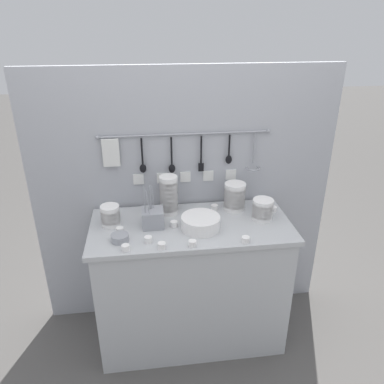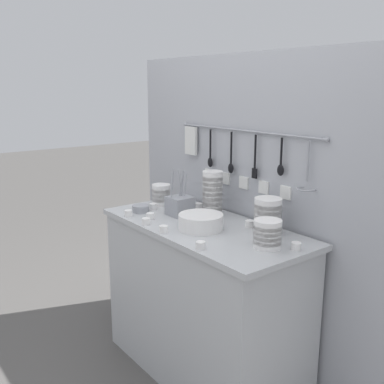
{
  "view_description": "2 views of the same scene",
  "coord_description": "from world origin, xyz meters",
  "views": [
    {
      "loc": [
        -0.26,
        -2.02,
        2.07
      ],
      "look_at": [
        0.0,
        -0.03,
        1.14
      ],
      "focal_mm": 35.0,
      "sensor_mm": 36.0,
      "label": 1
    },
    {
      "loc": [
        1.83,
        -1.48,
        1.64
      ],
      "look_at": [
        -0.06,
        -0.03,
        1.08
      ],
      "focal_mm": 42.0,
      "sensor_mm": 36.0,
      "label": 2
    }
  ],
  "objects": [
    {
      "name": "ground_plane",
      "position": [
        0.0,
        0.0,
        0.0
      ],
      "size": [
        20.0,
        20.0,
        0.0
      ],
      "primitive_type": "plane",
      "color": "#514F4C"
    },
    {
      "name": "counter",
      "position": [
        0.0,
        0.0,
        0.45
      ],
      "size": [
        1.26,
        0.58,
        0.9
      ],
      "color": "#B7BABC",
      "rests_on": "ground"
    },
    {
      "name": "back_wall",
      "position": [
        -0.0,
        0.32,
        0.92
      ],
      "size": [
        2.06,
        0.11,
        1.83
      ],
      "color": "#A8AAB2",
      "rests_on": "ground"
    },
    {
      "name": "bowl_stack_nested_right",
      "position": [
        -0.12,
        0.17,
        1.03
      ],
      "size": [
        0.12,
        0.12,
        0.26
      ],
      "color": "white",
      "rests_on": "counter"
    },
    {
      "name": "bowl_stack_short_front",
      "position": [
        -0.49,
        0.05,
        0.97
      ],
      "size": [
        0.12,
        0.12,
        0.13
      ],
      "color": "white",
      "rests_on": "counter"
    },
    {
      "name": "bowl_stack_back_corner",
      "position": [
        0.46,
        0.01,
        0.97
      ],
      "size": [
        0.13,
        0.13,
        0.14
      ],
      "color": "white",
      "rests_on": "counter"
    },
    {
      "name": "bowl_stack_tall_left",
      "position": [
        0.32,
        0.17,
        1.0
      ],
      "size": [
        0.14,
        0.14,
        0.19
      ],
      "color": "white",
      "rests_on": "counter"
    },
    {
      "name": "plate_stack",
      "position": [
        0.05,
        -0.06,
        0.94
      ],
      "size": [
        0.24,
        0.24,
        0.08
      ],
      "color": "white",
      "rests_on": "counter"
    },
    {
      "name": "steel_mixing_bowl",
      "position": [
        -0.43,
        -0.14,
        0.92
      ],
      "size": [
        0.1,
        0.1,
        0.04
      ],
      "color": "#93969E",
      "rests_on": "counter"
    },
    {
      "name": "cutlery_caddy",
      "position": [
        -0.24,
        0.01,
        0.96
      ],
      "size": [
        0.13,
        0.13,
        0.27
      ],
      "color": "#93969E",
      "rests_on": "counter"
    },
    {
      "name": "cup_front_left",
      "position": [
        -0.4,
        -0.24,
        0.92
      ],
      "size": [
        0.05,
        0.05,
        0.04
      ],
      "color": "white",
      "rests_on": "counter"
    },
    {
      "name": "cup_back_right",
      "position": [
        0.56,
        0.1,
        0.92
      ],
      "size": [
        0.05,
        0.05,
        0.04
      ],
      "color": "white",
      "rests_on": "counter"
    },
    {
      "name": "cup_front_right",
      "position": [
        -0.02,
        -0.25,
        0.92
      ],
      "size": [
        0.05,
        0.05,
        0.04
      ],
      "color": "white",
      "rests_on": "counter"
    },
    {
      "name": "cup_centre",
      "position": [
        0.18,
        0.17,
        0.92
      ],
      "size": [
        0.05,
        0.05,
        0.04
      ],
      "color": "white",
      "rests_on": "counter"
    },
    {
      "name": "cup_beside_plates",
      "position": [
        -0.44,
        -0.05,
        0.92
      ],
      "size": [
        0.05,
        0.05,
        0.04
      ],
      "color": "white",
      "rests_on": "counter"
    },
    {
      "name": "cup_edge_near",
      "position": [
        0.28,
        -0.25,
        0.92
      ],
      "size": [
        0.05,
        0.05,
        0.04
      ],
      "color": "white",
      "rests_on": "counter"
    },
    {
      "name": "cup_back_left",
      "position": [
        -0.2,
        -0.25,
        0.92
      ],
      "size": [
        0.05,
        0.05,
        0.04
      ],
      "color": "white",
      "rests_on": "counter"
    },
    {
      "name": "cup_edge_far",
      "position": [
        -0.27,
        -0.17,
        0.92
      ],
      "size": [
        0.05,
        0.05,
        0.04
      ],
      "color": "white",
      "rests_on": "counter"
    },
    {
      "name": "cup_mid_row",
      "position": [
        -0.11,
        -0.01,
        0.92
      ],
      "size": [
        0.05,
        0.05,
        0.04
      ],
      "color": "white",
      "rests_on": "counter"
    },
    {
      "name": "cup_by_caddy",
      "position": [
        -0.28,
        0.18,
        0.92
      ],
      "size": [
        0.05,
        0.05,
        0.04
      ],
      "color": "white",
      "rests_on": "counter"
    }
  ]
}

